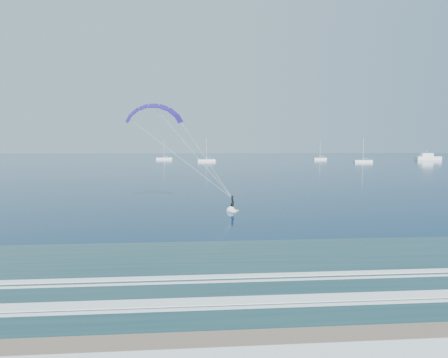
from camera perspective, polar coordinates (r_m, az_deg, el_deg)
name	(u,v)px	position (r m, az deg, el deg)	size (l,w,h in m)	color
ground	(187,358)	(17.17, -5.34, -24.10)	(900.00, 900.00, 0.00)	#072443
kitesurfer_rig	(191,150)	(49.15, -4.79, 4.15)	(15.27, 4.27, 14.43)	#8EBF16
motor_yacht	(428,157)	(264.81, 27.09, 2.76)	(14.73, 3.93, 6.12)	white
sailboat_1	(164,159)	(248.00, -8.57, 2.91)	(9.51, 2.40, 12.71)	white
sailboat_2	(207,160)	(213.17, -2.51, 2.67)	(9.12, 2.40, 12.60)	white
sailboat_3	(320,159)	(247.86, 13.55, 2.83)	(7.55, 2.40, 10.47)	white
sailboat_4	(363,161)	(214.67, 19.23, 2.43)	(9.26, 2.40, 12.47)	white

